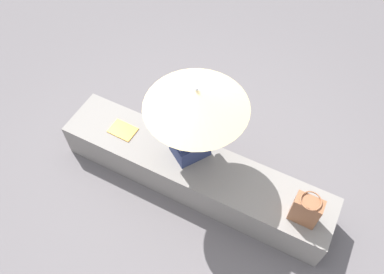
{
  "coord_description": "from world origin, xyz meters",
  "views": [
    {
      "loc": [
        -0.93,
        1.83,
        3.75
      ],
      "look_at": [
        0.05,
        -0.04,
        0.78
      ],
      "focal_mm": 35.97,
      "sensor_mm": 36.0,
      "label": 1
    }
  ],
  "objects_px": {
    "parasol": "(197,99)",
    "handbag_black": "(306,210)",
    "person_seated": "(190,129)",
    "magazine": "(123,130)"
  },
  "relations": [
    {
      "from": "person_seated",
      "to": "handbag_black",
      "type": "bearing_deg",
      "value": 171.94
    },
    {
      "from": "person_seated",
      "to": "parasol",
      "type": "xyz_separation_m",
      "value": [
        -0.1,
        0.06,
        0.55
      ]
    },
    {
      "from": "handbag_black",
      "to": "magazine",
      "type": "relative_size",
      "value": 1.31
    },
    {
      "from": "person_seated",
      "to": "parasol",
      "type": "relative_size",
      "value": 0.84
    },
    {
      "from": "handbag_black",
      "to": "magazine",
      "type": "distance_m",
      "value": 2.03
    },
    {
      "from": "parasol",
      "to": "handbag_black",
      "type": "bearing_deg",
      "value": 174.01
    },
    {
      "from": "handbag_black",
      "to": "magazine",
      "type": "xyz_separation_m",
      "value": [
        2.02,
        -0.08,
        -0.17
      ]
    },
    {
      "from": "handbag_black",
      "to": "parasol",
      "type": "bearing_deg",
      "value": -5.99
    },
    {
      "from": "parasol",
      "to": "magazine",
      "type": "distance_m",
      "value": 1.27
    },
    {
      "from": "parasol",
      "to": "handbag_black",
      "type": "height_order",
      "value": "parasol"
    }
  ]
}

